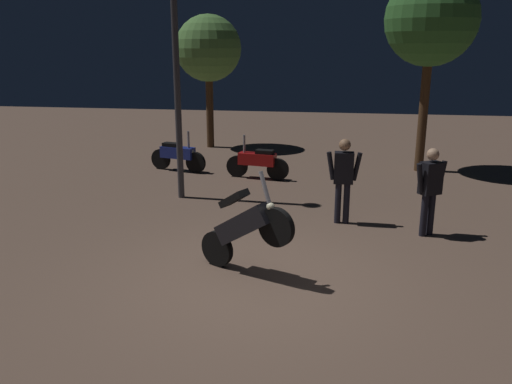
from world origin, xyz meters
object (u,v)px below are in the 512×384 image
streetlamp_near (176,51)px  motorcycle_red_parked_left (257,162)px  person_bystander_far (344,174)px  motorcycle_black_foreground (245,227)px  motorcycle_blue_parked_right (178,155)px  person_rider_beside (430,185)px

streetlamp_near → motorcycle_red_parked_left: bearing=54.0°
motorcycle_red_parked_left → person_bystander_far: (2.14, -3.17, 0.53)m
streetlamp_near → motorcycle_black_foreground: bearing=-60.6°
motorcycle_black_foreground → motorcycle_red_parked_left: bearing=125.0°
motorcycle_black_foreground → person_bystander_far: (1.41, 2.60, 0.23)m
motorcycle_black_foreground → person_bystander_far: person_bystander_far is taller
motorcycle_black_foreground → streetlamp_near: streetlamp_near is taller
motorcycle_blue_parked_right → streetlamp_near: bearing=-56.6°
motorcycle_black_foreground → streetlamp_near: (-2.15, 3.82, 2.43)m
motorcycle_black_foreground → person_rider_beside: motorcycle_black_foreground is taller
motorcycle_black_foreground → streetlamp_near: bearing=147.2°
person_bystander_far → motorcycle_black_foreground: bearing=150.7°
person_bystander_far → streetlamp_near: size_ratio=0.33×
person_rider_beside → motorcycle_black_foreground: bearing=-86.3°
motorcycle_black_foreground → person_bystander_far: bearing=89.3°
motorcycle_black_foreground → motorcycle_red_parked_left: size_ratio=0.99×
motorcycle_black_foreground → person_rider_beside: (2.92, 2.16, 0.20)m
motorcycle_black_foreground → person_bystander_far: size_ratio=1.00×
streetlamp_near → person_bystander_far: bearing=-18.8°
motorcycle_red_parked_left → person_rider_beside: person_rider_beside is taller
motorcycle_black_foreground → person_rider_beside: bearing=64.4°
motorcycle_red_parked_left → person_bystander_far: person_bystander_far is taller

